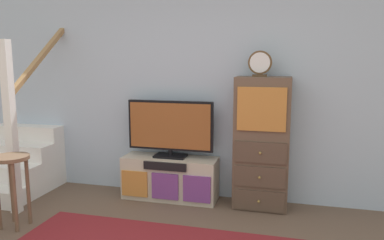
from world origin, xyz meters
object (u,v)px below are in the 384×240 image
(television, at_px, (170,127))
(side_cabinet, at_px, (262,144))
(desk_clock, at_px, (260,64))
(media_console, at_px, (170,178))
(bar_stool_far, at_px, (12,174))

(television, relative_size, side_cabinet, 0.70)
(television, bearing_deg, desk_clock, -1.66)
(media_console, xyz_separation_m, television, (-0.00, 0.02, 0.59))
(desk_clock, bearing_deg, media_console, 179.72)
(desk_clock, bearing_deg, side_cabinet, 20.29)
(side_cabinet, bearing_deg, television, 179.24)
(desk_clock, relative_size, bar_stool_far, 0.38)
(media_console, relative_size, desk_clock, 4.07)
(television, height_order, bar_stool_far, television)
(media_console, relative_size, bar_stool_far, 1.56)
(media_console, distance_m, television, 0.59)
(bar_stool_far, bearing_deg, desk_clock, 26.04)
(side_cabinet, distance_m, bar_stool_far, 2.52)
(television, relative_size, bar_stool_far, 1.42)
(side_cabinet, bearing_deg, bar_stool_far, -154.06)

